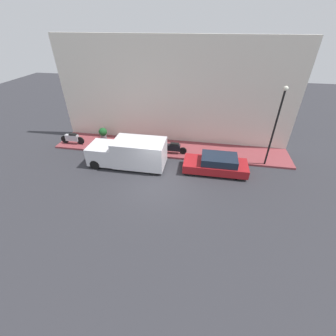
{
  "coord_description": "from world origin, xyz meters",
  "views": [
    {
      "loc": [
        -10.59,
        -2.58,
        8.55
      ],
      "look_at": [
        1.15,
        -0.51,
        0.6
      ],
      "focal_mm": 24.0,
      "sensor_mm": 36.0,
      "label": 1
    }
  ],
  "objects_px": {
    "scooter_silver": "(72,138)",
    "potted_plant": "(103,133)",
    "motorcycle_black": "(173,148)",
    "parked_car": "(216,164)",
    "streetlamp": "(276,121)",
    "delivery_van": "(128,153)"
  },
  "relations": [
    {
      "from": "scooter_silver",
      "to": "potted_plant",
      "type": "xyz_separation_m",
      "value": [
        1.13,
        -2.14,
        0.1
      ]
    },
    {
      "from": "motorcycle_black",
      "to": "potted_plant",
      "type": "bearing_deg",
      "value": 78.12
    },
    {
      "from": "parked_car",
      "to": "potted_plant",
      "type": "bearing_deg",
      "value": 72.07
    },
    {
      "from": "streetlamp",
      "to": "scooter_silver",
      "type": "bearing_deg",
      "value": 88.04
    },
    {
      "from": "scooter_silver",
      "to": "streetlamp",
      "type": "height_order",
      "value": "streetlamp"
    },
    {
      "from": "scooter_silver",
      "to": "motorcycle_black",
      "type": "bearing_deg",
      "value": -90.94
    },
    {
      "from": "scooter_silver",
      "to": "streetlamp",
      "type": "bearing_deg",
      "value": -91.96
    },
    {
      "from": "parked_car",
      "to": "streetlamp",
      "type": "distance_m",
      "value": 4.51
    },
    {
      "from": "motorcycle_black",
      "to": "potted_plant",
      "type": "height_order",
      "value": "potted_plant"
    },
    {
      "from": "parked_car",
      "to": "potted_plant",
      "type": "xyz_separation_m",
      "value": [
        2.97,
        9.17,
        0.13
      ]
    },
    {
      "from": "scooter_silver",
      "to": "motorcycle_black",
      "type": "xyz_separation_m",
      "value": [
        -0.13,
        -8.14,
        -0.02
      ]
    },
    {
      "from": "parked_car",
      "to": "scooter_silver",
      "type": "distance_m",
      "value": 11.46
    },
    {
      "from": "parked_car",
      "to": "streetlamp",
      "type": "xyz_separation_m",
      "value": [
        1.34,
        -3.36,
        2.69
      ]
    },
    {
      "from": "motorcycle_black",
      "to": "streetlamp",
      "type": "bearing_deg",
      "value": -93.22
    },
    {
      "from": "motorcycle_black",
      "to": "potted_plant",
      "type": "xyz_separation_m",
      "value": [
        1.26,
        6.01,
        0.12
      ]
    },
    {
      "from": "parked_car",
      "to": "motorcycle_black",
      "type": "relative_size",
      "value": 1.98
    },
    {
      "from": "scooter_silver",
      "to": "potted_plant",
      "type": "distance_m",
      "value": 2.42
    },
    {
      "from": "motorcycle_black",
      "to": "streetlamp",
      "type": "height_order",
      "value": "streetlamp"
    },
    {
      "from": "delivery_van",
      "to": "motorcycle_black",
      "type": "bearing_deg",
      "value": -54.97
    },
    {
      "from": "streetlamp",
      "to": "potted_plant",
      "type": "height_order",
      "value": "streetlamp"
    },
    {
      "from": "parked_car",
      "to": "delivery_van",
      "type": "bearing_deg",
      "value": 92.11
    },
    {
      "from": "streetlamp",
      "to": "motorcycle_black",
      "type": "bearing_deg",
      "value": 86.78
    }
  ]
}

